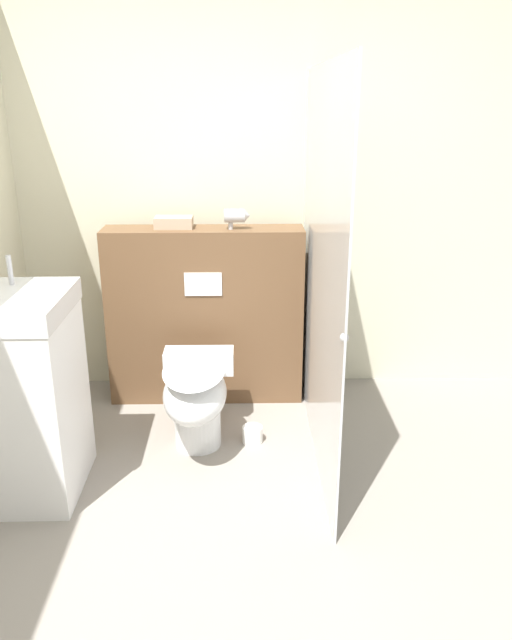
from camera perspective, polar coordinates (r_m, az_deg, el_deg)
name	(u,v)px	position (r m, az deg, el deg)	size (l,w,h in m)	color
ground_plane	(229,589)	(2.67, -2.50, -23.39)	(12.00, 12.00, 0.00)	gray
wall_back	(232,195)	(3.95, -2.17, 11.35)	(8.00, 0.06, 2.50)	beige
partition_panel	(206,315)	(3.88, -4.64, 0.42)	(1.20, 0.27, 1.09)	brown
shower_glass	(320,272)	(3.17, 5.88, 4.37)	(0.04, 1.68, 1.98)	silver
toilet	(196,395)	(3.37, -5.50, -6.85)	(0.39, 0.70, 0.51)	white
sink_vanity	(15,395)	(3.16, -21.21, -6.44)	(0.57, 0.57, 1.14)	white
hair_drier	(236,216)	(3.68, -1.82, 9.48)	(0.15, 0.08, 0.12)	#B7B7BC
folded_towel	(174,222)	(3.76, -7.53, 8.85)	(0.22, 0.14, 0.07)	tan
spare_toilet_roll	(252,434)	(3.54, -0.33, -10.41)	(0.11, 0.11, 0.09)	white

